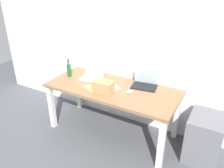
{
  "coord_description": "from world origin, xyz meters",
  "views": [
    {
      "loc": [
        1.35,
        -2.38,
        2.11
      ],
      "look_at": [
        0.0,
        0.0,
        0.79
      ],
      "focal_mm": 35.99,
      "sensor_mm": 36.0,
      "label": 1
    }
  ],
  "objects_px": {
    "laptop_left": "(92,75)",
    "computer_mouse": "(130,92)",
    "beer_bottle": "(69,70)",
    "cardboard_box": "(103,86)",
    "desk": "(112,93)",
    "filing_cabinet": "(204,138)",
    "laptop_right": "(145,83)"
  },
  "relations": [
    {
      "from": "beer_bottle",
      "to": "cardboard_box",
      "type": "bearing_deg",
      "value": -12.26
    },
    {
      "from": "laptop_left",
      "to": "laptop_right",
      "type": "bearing_deg",
      "value": 8.87
    },
    {
      "from": "laptop_right",
      "to": "computer_mouse",
      "type": "xyz_separation_m",
      "value": [
        -0.1,
        -0.28,
        -0.03
      ]
    },
    {
      "from": "desk",
      "to": "computer_mouse",
      "type": "relative_size",
      "value": 18.12
    },
    {
      "from": "laptop_right",
      "to": "computer_mouse",
      "type": "distance_m",
      "value": 0.3
    },
    {
      "from": "cardboard_box",
      "to": "filing_cabinet",
      "type": "distance_m",
      "value": 1.42
    },
    {
      "from": "cardboard_box",
      "to": "filing_cabinet",
      "type": "bearing_deg",
      "value": 10.59
    },
    {
      "from": "laptop_right",
      "to": "cardboard_box",
      "type": "distance_m",
      "value": 0.58
    },
    {
      "from": "beer_bottle",
      "to": "laptop_left",
      "type": "bearing_deg",
      "value": 19.64
    },
    {
      "from": "desk",
      "to": "filing_cabinet",
      "type": "distance_m",
      "value": 1.3
    },
    {
      "from": "desk",
      "to": "beer_bottle",
      "type": "relative_size",
      "value": 6.68
    },
    {
      "from": "laptop_left",
      "to": "laptop_right",
      "type": "relative_size",
      "value": 0.87
    },
    {
      "from": "laptop_left",
      "to": "beer_bottle",
      "type": "bearing_deg",
      "value": -160.36
    },
    {
      "from": "laptop_right",
      "to": "laptop_left",
      "type": "bearing_deg",
      "value": -171.13
    },
    {
      "from": "laptop_right",
      "to": "filing_cabinet",
      "type": "height_order",
      "value": "laptop_right"
    },
    {
      "from": "beer_bottle",
      "to": "cardboard_box",
      "type": "relative_size",
      "value": 1.02
    },
    {
      "from": "cardboard_box",
      "to": "filing_cabinet",
      "type": "xyz_separation_m",
      "value": [
        1.3,
        0.24,
        -0.5
      ]
    },
    {
      "from": "beer_bottle",
      "to": "computer_mouse",
      "type": "xyz_separation_m",
      "value": [
        1.02,
        -0.04,
        -0.09
      ]
    },
    {
      "from": "laptop_left",
      "to": "beer_bottle",
      "type": "distance_m",
      "value": 0.36
    },
    {
      "from": "laptop_left",
      "to": "beer_bottle",
      "type": "xyz_separation_m",
      "value": [
        -0.33,
        -0.12,
        0.06
      ]
    },
    {
      "from": "desk",
      "to": "beer_bottle",
      "type": "bearing_deg",
      "value": 179.39
    },
    {
      "from": "laptop_left",
      "to": "computer_mouse",
      "type": "xyz_separation_m",
      "value": [
        0.69,
        -0.16,
        -0.02
      ]
    },
    {
      "from": "beer_bottle",
      "to": "computer_mouse",
      "type": "distance_m",
      "value": 1.03
    },
    {
      "from": "beer_bottle",
      "to": "filing_cabinet",
      "type": "bearing_deg",
      "value": 2.69
    },
    {
      "from": "beer_bottle",
      "to": "cardboard_box",
      "type": "distance_m",
      "value": 0.71
    },
    {
      "from": "laptop_right",
      "to": "cardboard_box",
      "type": "relative_size",
      "value": 1.38
    },
    {
      "from": "desk",
      "to": "filing_cabinet",
      "type": "bearing_deg",
      "value": 4.65
    },
    {
      "from": "laptop_right",
      "to": "cardboard_box",
      "type": "xyz_separation_m",
      "value": [
        -0.43,
        -0.39,
        0.02
      ]
    },
    {
      "from": "laptop_left",
      "to": "computer_mouse",
      "type": "bearing_deg",
      "value": -12.69
    },
    {
      "from": "beer_bottle",
      "to": "filing_cabinet",
      "type": "xyz_separation_m",
      "value": [
        2.0,
        0.09,
        -0.54
      ]
    },
    {
      "from": "filing_cabinet",
      "to": "laptop_right",
      "type": "bearing_deg",
      "value": 170.43
    },
    {
      "from": "filing_cabinet",
      "to": "computer_mouse",
      "type": "bearing_deg",
      "value": -172.27
    }
  ]
}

